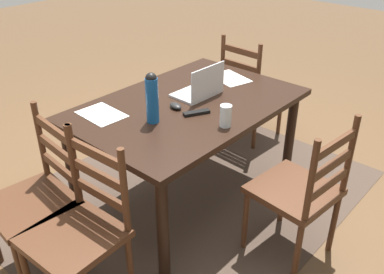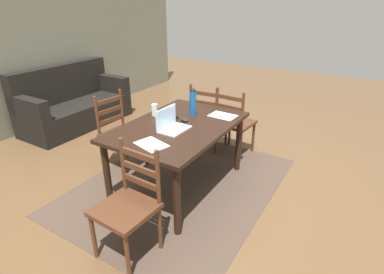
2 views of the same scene
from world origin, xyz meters
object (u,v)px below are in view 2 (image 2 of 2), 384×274
water_bottle (193,101)px  drinking_glass (155,110)px  chair_left_near (128,206)px  chair_right_far (208,117)px  laptop (171,124)px  computer_mouse (184,120)px  couch (73,105)px  tv_remote (171,119)px  dining_table (179,132)px  chair_far_head (120,133)px  chair_right_near (234,123)px

water_bottle → drinking_glass: (-0.25, 0.36, -0.10)m
chair_left_near → chair_right_far: same height
laptop → computer_mouse: laptop is taller
couch → water_bottle: water_bottle is taller
chair_left_near → drinking_glass: size_ratio=7.10×
tv_remote → couch: bearing=14.3°
computer_mouse → drinking_glass: bearing=104.8°
water_bottle → couch: bearing=82.9°
dining_table → computer_mouse: bearing=1.3°
chair_left_near → chair_far_head: size_ratio=1.00×
drinking_glass → computer_mouse: size_ratio=1.34×
chair_far_head → chair_right_near: 1.50m
chair_right_far → chair_far_head: bearing=147.0°
dining_table → chair_left_near: 1.09m
dining_table → chair_left_near: chair_left_near is taller
chair_far_head → chair_right_near: size_ratio=1.00×
chair_left_near → chair_far_head: bearing=45.8°
chair_left_near → water_bottle: 1.48m
chair_right_far → laptop: 1.26m
chair_right_near → laptop: bearing=170.7°
chair_far_head → water_bottle: size_ratio=3.03×
water_bottle → chair_far_head: bearing=111.6°
dining_table → computer_mouse: 0.16m
chair_far_head → tv_remote: 0.79m
laptop → water_bottle: size_ratio=1.04×
chair_far_head → water_bottle: bearing=-68.4°
computer_mouse → laptop: bearing=-166.7°
computer_mouse → tv_remote: (-0.03, 0.15, -0.01)m
water_bottle → drinking_glass: bearing=124.1°
computer_mouse → dining_table: bearing=-166.8°
chair_left_near → chair_far_head: (1.05, 1.08, 0.00)m
tv_remote → water_bottle: bearing=-89.9°
dining_table → water_bottle: size_ratio=4.84×
chair_right_far → water_bottle: (-0.71, -0.17, 0.46)m
laptop → chair_far_head: bearing=80.5°
chair_left_near → tv_remote: 1.23m
dining_table → chair_left_near: size_ratio=1.60×
dining_table → drinking_glass: bearing=76.2°
dining_table → chair_right_near: (1.05, -0.20, -0.21)m
chair_right_far → tv_remote: size_ratio=5.59×
laptop → chair_right_far: bearing=9.7°
computer_mouse → chair_right_far: bearing=23.9°
chair_right_near → couch: (-0.39, 2.77, -0.11)m
tv_remote → chair_right_far: bearing=-59.9°
dining_table → water_bottle: (0.34, 0.03, 0.25)m
water_bottle → chair_left_near: bearing=-170.6°
chair_left_near → couch: 3.26m
drinking_glass → couch: bearing=75.6°
chair_far_head → computer_mouse: size_ratio=9.50×
chair_far_head → couch: couch is taller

